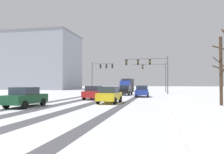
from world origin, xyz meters
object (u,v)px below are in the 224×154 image
object	(u,v)px
traffic_signal_near_right	(150,66)
box_truck_delivery	(127,85)
car_blue_second	(142,91)
office_building_far_left_block	(38,62)
traffic_signal_far_left	(101,70)
car_red_third	(94,93)
car_dark_green_fifth	(25,97)
bare_tree_sidewalk_mid	(222,68)
car_black_lead	(125,90)
car_yellow_cab_fourth	(110,95)
traffic_signal_far_right	(156,72)

from	to	relation	value
traffic_signal_near_right	box_truck_delivery	xyz separation A→B (m)	(-5.88, 15.05, -3.20)
car_blue_second	office_building_far_left_block	xyz separation A→B (m)	(-36.34, 36.04, 8.18)
traffic_signal_far_left	office_building_far_left_block	bearing A→B (deg)	140.87
traffic_signal_near_right	car_red_third	size ratio (longest dim) A/B	1.77
car_dark_green_fifth	bare_tree_sidewalk_mid	size ratio (longest dim) A/B	0.64
traffic_signal_near_right	car_blue_second	distance (m)	7.63
office_building_far_left_block	traffic_signal_far_left	bearing A→B (deg)	-39.13
box_truck_delivery	car_dark_green_fifth	bearing A→B (deg)	-94.79
car_red_third	car_dark_green_fifth	bearing A→B (deg)	-106.67
traffic_signal_near_right	car_black_lead	bearing A→B (deg)	-153.98
box_truck_delivery	bare_tree_sidewalk_mid	bearing A→B (deg)	-68.70
traffic_signal_far_left	bare_tree_sidewalk_mid	size ratio (longest dim) A/B	1.00
traffic_signal_near_right	office_building_far_left_block	xyz separation A→B (m)	(-37.17, 29.61, 4.17)
traffic_signal_far_left	car_blue_second	size ratio (longest dim) A/B	1.57
car_red_third	box_truck_delivery	size ratio (longest dim) A/B	0.56
traffic_signal_far_left	box_truck_delivery	distance (m)	9.03
car_blue_second	box_truck_delivery	bearing A→B (deg)	103.25
car_red_third	office_building_far_left_block	xyz separation A→B (m)	(-31.07, 42.38, 8.18)
car_black_lead	office_building_far_left_block	bearing A→B (deg)	136.58
bare_tree_sidewalk_mid	office_building_far_left_block	xyz separation A→B (m)	(-44.11, 47.46, 5.71)
car_yellow_cab_fourth	car_dark_green_fifth	xyz separation A→B (m)	(-5.89, -5.03, 0.00)
car_yellow_cab_fourth	traffic_signal_near_right	bearing A→B (deg)	79.85
box_truck_delivery	traffic_signal_far_right	bearing A→B (deg)	-24.94
traffic_signal_near_right	car_red_third	xyz separation A→B (m)	(-6.10, -12.77, -4.02)
traffic_signal_far_right	traffic_signal_far_left	bearing A→B (deg)	-161.60
car_red_third	office_building_far_left_block	bearing A→B (deg)	126.25
car_blue_second	car_dark_green_fifth	bearing A→B (deg)	-116.93
traffic_signal_far_right	office_building_far_left_block	distance (m)	42.27
traffic_signal_near_right	car_dark_green_fifth	distance (m)	24.68
car_yellow_cab_fourth	traffic_signal_far_left	bearing A→B (deg)	106.30
traffic_signal_near_right	traffic_signal_far_left	world-z (taller)	same
car_yellow_cab_fourth	box_truck_delivery	xyz separation A→B (m)	(-2.74, 32.63, 0.82)
car_red_third	car_dark_green_fifth	size ratio (longest dim) A/B	1.00
traffic_signal_near_right	office_building_far_left_block	size ratio (longest dim) A/B	0.30
car_dark_green_fifth	box_truck_delivery	bearing A→B (deg)	85.21
traffic_signal_far_right	car_black_lead	distance (m)	15.04
traffic_signal_far_right	office_building_far_left_block	xyz separation A→B (m)	(-38.10, 17.73, 4.51)
car_black_lead	box_truck_delivery	distance (m)	17.08
traffic_signal_near_right	car_dark_green_fifth	size ratio (longest dim) A/B	1.76
traffic_signal_near_right	car_red_third	distance (m)	14.71
car_red_third	car_yellow_cab_fourth	size ratio (longest dim) A/B	1.01
box_truck_delivery	car_blue_second	bearing A→B (deg)	-76.75
car_blue_second	bare_tree_sidewalk_mid	distance (m)	14.03
car_black_lead	box_truck_delivery	xyz separation A→B (m)	(-2.01, 16.94, 0.82)
traffic_signal_far_right	car_blue_second	world-z (taller)	traffic_signal_far_right
traffic_signal_near_right	traffic_signal_far_left	bearing A→B (deg)	142.96
traffic_signal_near_right	car_red_third	bearing A→B (deg)	-115.52
car_yellow_cab_fourth	box_truck_delivery	size ratio (longest dim) A/B	0.56
car_yellow_cab_fourth	bare_tree_sidewalk_mid	xyz separation A→B (m)	(10.09, -0.27, 2.47)
car_black_lead	car_dark_green_fifth	bearing A→B (deg)	-104.00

